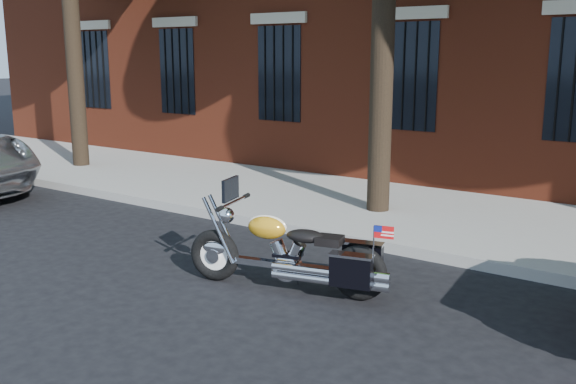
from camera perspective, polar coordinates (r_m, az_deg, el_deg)
The scene contains 4 objects.
ground at distance 8.44m, azimuth -4.16°, elevation -5.94°, with size 120.00×120.00×0.00m, color black.
curb at distance 9.49m, azimuth 1.08°, elevation -3.39°, with size 40.00×0.16×0.15m, color gray.
sidewalk at distance 11.05m, azimuth 6.50°, elevation -1.22°, with size 40.00×3.60×0.15m, color gray.
motorcycle at distance 7.17m, azimuth 0.56°, elevation -5.69°, with size 2.48×1.05×1.25m.
Camera 1 is at (5.07, -6.22, 2.63)m, focal length 40.00 mm.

